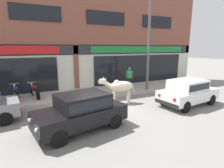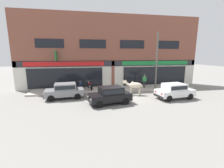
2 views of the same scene
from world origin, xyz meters
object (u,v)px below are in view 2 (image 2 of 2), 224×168
cow (134,85)px  motorcycle_0 (81,86)px  car_2 (110,94)px  utility_pole (157,61)px  car_1 (174,90)px  car_0 (65,90)px  pedestrian (144,80)px  motorcycle_1 (90,86)px

cow → motorcycle_0: size_ratio=1.16×
cow → car_2: (-2.91, -2.28, -0.19)m
motorcycle_0 → utility_pole: utility_pole is taller
car_2 → motorcycle_0: bearing=116.8°
car_1 → utility_pole: size_ratio=0.58×
car_0 → car_1: same height
pedestrian → motorcycle_1: bearing=176.2°
car_0 → motorcycle_1: size_ratio=2.09×
car_0 → utility_pole: utility_pole is taller
motorcycle_1 → car_0: bearing=-131.7°
car_2 → pedestrian: 6.79m
cow → motorcycle_1: bearing=148.0°
cow → pedestrian: (2.05, 2.35, 0.16)m
car_1 → motorcycle_1: car_1 is taller
car_1 → cow: bearing=149.9°
car_1 → motorcycle_0: 9.94m
car_1 → motorcycle_0: car_1 is taller
utility_pole → pedestrian: bearing=142.2°
pedestrian → utility_pole: 2.58m
car_1 → car_2: same height
motorcycle_0 → pedestrian: size_ratio=1.13×
cow → car_1: bearing=-30.1°
car_1 → motorcycle_1: 9.07m
car_1 → pedestrian: size_ratio=2.33×
car_1 → utility_pole: utility_pole is taller
motorcycle_0 → cow: bearing=-26.8°
pedestrian → car_0: bearing=-165.4°
motorcycle_0 → pedestrian: bearing=-3.1°
car_2 → pedestrian: size_ratio=2.38×
motorcycle_0 → motorcycle_1: size_ratio=1.01×
cow → motorcycle_0: (-5.45, 2.75, -0.44)m
car_0 → motorcycle_0: (1.44, 2.74, -0.25)m
motorcycle_1 → pedestrian: bearing=-3.8°
motorcycle_0 → pedestrian: (7.50, -0.40, 0.60)m
car_2 → motorcycle_1: (-1.53, 5.06, -0.25)m
car_1 → car_2: size_ratio=0.98×
car_0 → pedestrian: size_ratio=2.33×
cow → motorcycle_1: cow is taller
car_1 → car_2: (-6.22, -0.36, 0.00)m
car_1 → car_2: 6.23m
cow → utility_pole: (3.09, 1.54, 2.38)m
car_1 → motorcycle_0: size_ratio=2.07×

